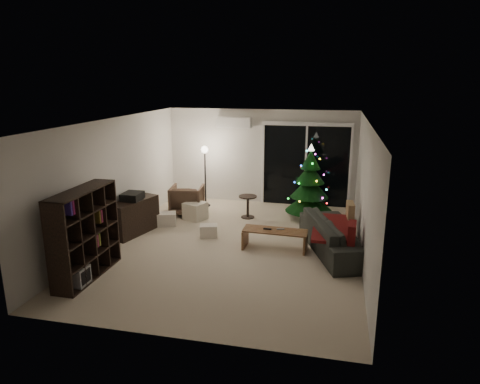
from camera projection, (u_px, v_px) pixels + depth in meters
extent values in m
plane|color=beige|center=(232.00, 246.00, 8.63)|extent=(6.50, 6.50, 0.00)
plane|color=white|center=(231.00, 121.00, 7.99)|extent=(6.50, 6.50, 0.00)
cube|color=silver|center=(261.00, 157.00, 11.38)|extent=(5.00, 0.02, 2.50)
cube|color=silver|center=(169.00, 248.00, 5.25)|extent=(5.00, 0.02, 2.50)
cube|color=silver|center=(114.00, 179.00, 8.84)|extent=(0.02, 6.50, 2.50)
cube|color=silver|center=(365.00, 193.00, 7.78)|extent=(0.02, 6.50, 2.50)
cube|color=black|center=(306.00, 166.00, 11.15)|extent=(2.20, 0.02, 2.10)
cube|color=white|center=(234.00, 123.00, 11.18)|extent=(0.90, 0.22, 0.28)
cube|color=#3F3833|center=(305.00, 201.00, 11.93)|extent=(2.60, 1.00, 0.10)
cube|color=white|center=(307.00, 179.00, 12.16)|extent=(2.20, 0.06, 1.00)
cube|color=black|center=(134.00, 217.00, 9.25)|extent=(0.75, 1.28, 0.75)
cube|color=black|center=(132.00, 196.00, 9.13)|extent=(0.38, 0.45, 0.16)
imported|color=brown|center=(187.00, 200.00, 10.60)|extent=(0.87, 0.89, 0.72)
cube|color=beige|center=(195.00, 211.00, 10.22)|extent=(0.59, 0.59, 0.41)
cube|color=silver|center=(167.00, 219.00, 9.80)|extent=(0.49, 0.43, 0.30)
cube|color=silver|center=(209.00, 231.00, 9.10)|extent=(0.43, 0.36, 0.26)
cylinder|color=black|center=(248.00, 207.00, 10.31)|extent=(0.50, 0.50, 0.54)
cylinder|color=black|center=(205.00, 178.00, 11.15)|extent=(0.24, 0.24, 1.52)
imported|color=#2E302C|center=(337.00, 235.00, 8.27)|extent=(1.59, 2.44, 0.66)
cube|color=#410E09|center=(332.00, 228.00, 8.25)|extent=(0.71, 1.64, 0.05)
cube|color=#946D46|center=(350.00, 213.00, 8.76)|extent=(0.17, 0.45, 0.44)
cube|color=#410E09|center=(352.00, 235.00, 7.53)|extent=(0.16, 0.44, 0.44)
cube|color=black|center=(267.00, 229.00, 8.39)|extent=(0.16, 0.05, 0.02)
cube|color=slate|center=(280.00, 229.00, 8.39)|extent=(0.15, 0.09, 0.02)
cone|color=black|center=(310.00, 182.00, 10.05)|extent=(1.41, 1.41, 1.81)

